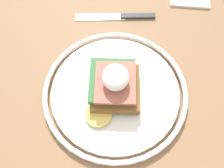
{
  "coord_description": "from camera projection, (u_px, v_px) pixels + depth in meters",
  "views": [
    {
      "loc": [
        -0.23,
        -0.0,
        1.25
      ],
      "look_at": [
        0.0,
        0.0,
        0.79
      ],
      "focal_mm": 45.0,
      "sensor_mm": 36.0,
      "label": 1
    }
  ],
  "objects": [
    {
      "name": "dining_table",
      "position": [
        113.0,
        113.0,
        0.65
      ],
      "size": [
        1.06,
        0.89,
        0.75
      ],
      "color": "#846042",
      "rests_on": "ground_plane"
    },
    {
      "name": "plate",
      "position": [
        112.0,
        90.0,
        0.55
      ],
      "size": [
        0.28,
        0.28,
        0.02
      ],
      "color": "silver",
      "rests_on": "dining_table"
    },
    {
      "name": "sandwich",
      "position": [
        112.0,
        83.0,
        0.52
      ],
      "size": [
        0.13,
        0.1,
        0.07
      ],
      "color": "brown",
      "rests_on": "plate"
    },
    {
      "name": "knife",
      "position": [
        120.0,
        17.0,
        0.64
      ],
      "size": [
        0.02,
        0.18,
        0.01
      ],
      "color": "#2D2D2D",
      "rests_on": "dining_table"
    },
    {
      "name": "ground_plane",
      "position": [
        113.0,
        166.0,
        1.22
      ],
      "size": [
        6.0,
        6.0,
        0.0
      ],
      "primitive_type": "plane",
      "color": "#B2ADA3"
    }
  ]
}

